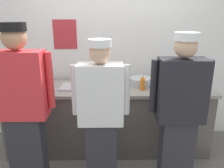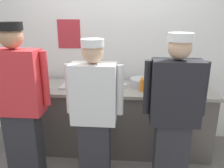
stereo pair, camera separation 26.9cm
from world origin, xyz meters
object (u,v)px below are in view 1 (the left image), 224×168
object	(u,v)px
chef_center	(101,114)
deli_cup	(176,89)
ramekin_yellow_sauce	(174,83)
plate_stack_front	(159,88)
ramekin_orange_sauce	(185,86)
mixing_bowl_steel	(141,82)
ramekin_green_sauce	(123,85)
sheet_tray	(77,87)
squeeze_bottle_secondary	(143,83)
chef_far_right	(180,111)
plate_stack_rear	(104,83)
chef_near_left	(23,107)
squeeze_bottle_primary	(194,85)
chefs_knife	(46,90)

from	to	relation	value
chef_center	deli_cup	bearing A→B (deg)	30.53
ramekin_yellow_sauce	deli_cup	size ratio (longest dim) A/B	1.14
plate_stack_front	ramekin_orange_sauce	size ratio (longest dim) A/B	2.24
ramekin_yellow_sauce	plate_stack_front	bearing A→B (deg)	-138.24
chef_center	mixing_bowl_steel	distance (m)	0.96
ramekin_orange_sauce	ramekin_green_sauce	size ratio (longest dim) A/B	1.03
plate_stack_front	sheet_tray	xyz separation A→B (m)	(-1.04, 0.11, -0.01)
chef_center	squeeze_bottle_secondary	bearing A→B (deg)	50.41
chef_far_right	deli_cup	world-z (taller)	chef_far_right
ramekin_orange_sauce	ramekin_yellow_sauce	distance (m)	0.16
plate_stack_front	plate_stack_rear	xyz separation A→B (m)	(-0.69, 0.24, -0.00)
sheet_tray	ramekin_orange_sauce	world-z (taller)	ramekin_orange_sauce
chef_far_right	mixing_bowl_steel	world-z (taller)	chef_far_right
chef_center	deli_cup	xyz separation A→B (m)	(0.90, 0.53, 0.08)
chef_near_left	squeeze_bottle_secondary	bearing A→B (deg)	25.96
plate_stack_rear	sheet_tray	bearing A→B (deg)	-159.69
squeeze_bottle_primary	ramekin_orange_sauce	bearing A→B (deg)	100.24
plate_stack_rear	mixing_bowl_steel	distance (m)	0.49
ramekin_green_sauce	deli_cup	xyz separation A→B (m)	(0.64, -0.19, 0.01)
chef_center	chefs_knife	size ratio (longest dim) A/B	5.80
chef_near_left	chefs_knife	distance (m)	0.62
squeeze_bottle_primary	deli_cup	world-z (taller)	squeeze_bottle_primary
chef_center	ramekin_green_sauce	size ratio (longest dim) A/B	18.15
plate_stack_rear	chefs_knife	xyz separation A→B (m)	(-0.72, -0.24, -0.02)
chef_center	chef_far_right	distance (m)	0.79
ramekin_green_sauce	ramekin_orange_sauce	bearing A→B (deg)	-0.44
plate_stack_front	squeeze_bottle_secondary	size ratio (longest dim) A/B	1.10
plate_stack_front	ramekin_green_sauce	size ratio (longest dim) A/B	2.31
squeeze_bottle_secondary	chefs_knife	world-z (taller)	squeeze_bottle_secondary
ramekin_orange_sauce	deli_cup	bearing A→B (deg)	-133.89
mixing_bowl_steel	ramekin_green_sauce	world-z (taller)	mixing_bowl_steel
chef_far_right	chefs_knife	size ratio (longest dim) A/B	6.03
chef_center	sheet_tray	distance (m)	0.79
squeeze_bottle_primary	ramekin_green_sauce	world-z (taller)	squeeze_bottle_primary
chef_far_right	mixing_bowl_steel	bearing A→B (deg)	108.44
ramekin_orange_sauce	mixing_bowl_steel	bearing A→B (deg)	171.14
ramekin_green_sauce	deli_cup	distance (m)	0.66
deli_cup	plate_stack_front	bearing A→B (deg)	160.39
chef_far_right	sheet_tray	bearing A→B (deg)	146.74
ramekin_orange_sauce	deli_cup	distance (m)	0.26
sheet_tray	plate_stack_front	bearing A→B (deg)	-5.94
plate_stack_rear	ramekin_orange_sauce	bearing A→B (deg)	-6.39
squeeze_bottle_secondary	ramekin_yellow_sauce	bearing A→B (deg)	26.04
sheet_tray	squeeze_bottle_secondary	size ratio (longest dim) A/B	2.23
chef_near_left	ramekin_yellow_sauce	bearing A→B (deg)	25.98
mixing_bowl_steel	sheet_tray	world-z (taller)	mixing_bowl_steel
deli_cup	chef_near_left	bearing A→B (deg)	-162.04
chef_center	ramekin_green_sauce	bearing A→B (deg)	69.73
deli_cup	ramekin_yellow_sauce	bearing A→B (deg)	77.37
plate_stack_front	plate_stack_rear	bearing A→B (deg)	161.01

